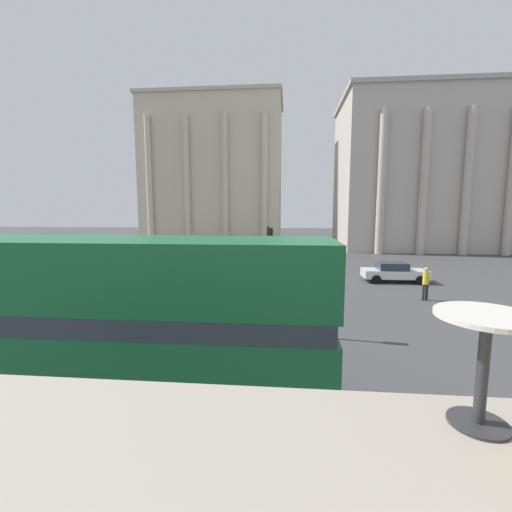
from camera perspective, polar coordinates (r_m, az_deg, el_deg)
The scene contains 9 objects.
double_decker_bus at distance 8.98m, azimuth -22.16°, elevation -8.97°, with size 10.29×2.72×4.12m.
cafe_dining_table at distance 2.60m, azimuth 33.86°, elevation -12.11°, with size 0.60×0.60×0.73m.
plaza_building_left at distance 59.60m, azimuth -6.90°, elevation 13.80°, with size 22.64×13.31×22.98m.
plaza_building_right at distance 53.09m, azimuth 32.88°, elevation 11.45°, with size 34.76×14.91×19.21m.
traffic_light_near at distance 12.99m, azimuth 7.92°, elevation -2.88°, with size 0.42×0.24×3.74m.
traffic_light_mid at distance 20.24m, azimuth 2.20°, elevation 1.13°, with size 0.42×0.24×3.91m.
car_white at distance 25.12m, azimuth 21.97°, elevation -2.44°, with size 4.20×1.93×1.35m.
pedestrian_grey at distance 22.65m, azimuth -4.56°, elevation -2.41°, with size 0.32×0.32×1.59m.
pedestrian_yellow at distance 20.54m, azimuth 26.44°, elevation -3.77°, with size 0.32×0.32×1.81m.
Camera 1 is at (-0.20, -2.50, 4.73)m, focal length 24.00 mm.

